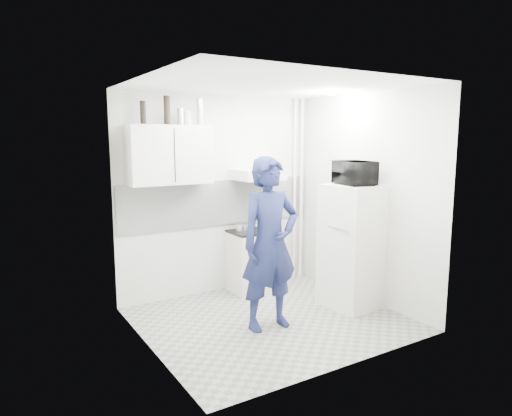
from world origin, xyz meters
TOP-DOWN VIEW (x-y plane):
  - floor at (0.00, 0.00)m, footprint 2.80×2.80m
  - ceiling at (0.00, 0.00)m, footprint 2.80×2.80m
  - wall_back at (0.00, 1.25)m, footprint 2.80×0.00m
  - wall_left at (-1.40, 0.00)m, footprint 0.00×2.60m
  - wall_right at (1.40, 0.00)m, footprint 0.00×2.60m
  - person at (-0.11, -0.15)m, footprint 0.69×0.47m
  - stove at (0.31, 1.00)m, footprint 0.50×0.50m
  - fridge at (1.10, -0.13)m, footprint 0.68×0.68m
  - stove_top at (0.31, 1.00)m, footprint 0.48×0.48m
  - saucepan at (0.24, 1.05)m, footprint 0.17×0.17m
  - microwave at (1.10, -0.13)m, footprint 0.56×0.43m
  - bottle_b at (-1.05, 1.07)m, footprint 0.07×0.07m
  - bottle_d at (-0.76, 1.07)m, footprint 0.08×0.08m
  - canister_a at (-0.60, 1.07)m, footprint 0.08×0.08m
  - canister_b at (-0.50, 1.07)m, footprint 0.09×0.09m
  - bottle_e at (-0.34, 1.07)m, footprint 0.08×0.08m
  - upper_cabinet at (-0.75, 1.07)m, footprint 1.00×0.35m
  - range_hood at (0.45, 1.00)m, footprint 0.60×0.50m
  - backsplash at (0.00, 1.24)m, footprint 2.74×0.03m
  - pipe_a at (1.30, 1.17)m, footprint 0.05×0.05m
  - pipe_b at (1.18, 1.17)m, footprint 0.04×0.04m
  - ceiling_spot_fixture at (1.00, 0.20)m, footprint 0.10×0.10m

SIDE VIEW (x-z plane):
  - floor at x=0.00m, z-range 0.00..0.00m
  - stove at x=0.31m, z-range 0.00..0.80m
  - fridge at x=1.10m, z-range 0.00..1.50m
  - stove_top at x=0.31m, z-range 0.80..0.83m
  - saucepan at x=0.24m, z-range 0.83..0.92m
  - person at x=-0.11m, z-range 0.00..1.86m
  - backsplash at x=0.00m, z-range 0.90..1.50m
  - wall_left at x=-1.40m, z-range 0.00..2.60m
  - wall_right at x=1.40m, z-range 0.00..2.60m
  - pipe_a at x=1.30m, z-range 0.00..2.60m
  - pipe_b at x=1.18m, z-range 0.00..2.60m
  - wall_back at x=0.00m, z-range -0.10..2.70m
  - range_hood at x=0.45m, z-range 1.50..1.64m
  - microwave at x=1.10m, z-range 1.50..1.78m
  - upper_cabinet at x=-0.75m, z-range 1.50..2.20m
  - canister_b at x=-0.50m, z-range 2.20..2.37m
  - canister_a at x=-0.60m, z-range 2.20..2.40m
  - bottle_b at x=-1.05m, z-range 2.20..2.47m
  - bottle_e at x=-0.34m, z-range 2.20..2.52m
  - bottle_d at x=-0.76m, z-range 2.20..2.54m
  - ceiling_spot_fixture at x=1.00m, z-range 2.56..2.58m
  - ceiling at x=0.00m, z-range 2.60..2.60m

